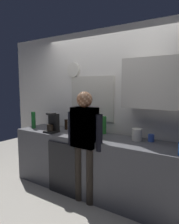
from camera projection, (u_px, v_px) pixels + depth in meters
ground_plane at (85, 201)px, 3.05m from camera, size 8.00×8.00×0.00m
kitchen_counter at (96, 165)px, 3.25m from camera, size 2.91×0.64×0.91m
dishwasher_panel at (63, 169)px, 3.19m from camera, size 0.56×0.02×0.82m
back_wall_assembly at (114, 105)px, 3.41m from camera, size 4.51×0.42×2.60m
coffee_maker at (53, 123)px, 3.46m from camera, size 0.20×0.20×0.33m
bottle_dark_sauce at (66, 124)px, 3.68m from camera, size 0.06×0.06×0.18m
bottle_amber_beer at (72, 128)px, 3.24m from camera, size 0.06×0.06×0.23m
bottle_clear_soda at (104, 125)px, 3.36m from camera, size 0.09×0.09×0.28m
bottle_red_vinegar at (79, 126)px, 3.46m from camera, size 0.06×0.06×0.22m
bottle_olive_oil at (98, 128)px, 3.22m from camera, size 0.06×0.06×0.25m
bottle_green_wine at (33, 120)px, 3.79m from camera, size 0.07×0.07×0.30m
cup_blue_mug at (151, 138)px, 2.89m from camera, size 0.08×0.08×0.10m
mixing_bowl at (93, 130)px, 3.45m from camera, size 0.22×0.22×0.08m
storage_canister at (137, 135)px, 2.94m from camera, size 0.14×0.14×0.17m
person_at_sink at (85, 138)px, 2.94m from camera, size 0.57×0.22×1.60m
person_guest at (85, 138)px, 2.94m from camera, size 0.57×0.22×1.60m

